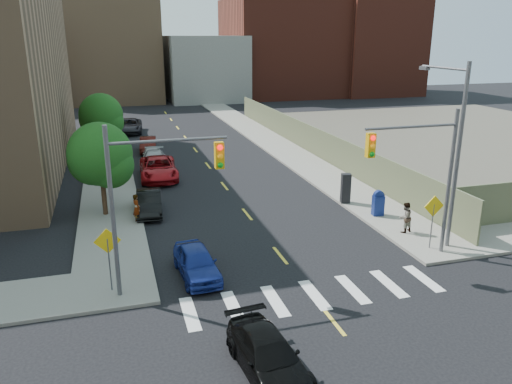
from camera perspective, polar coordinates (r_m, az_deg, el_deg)
ground at (r=17.76m, az=11.64°, el=-17.56°), size 160.00×160.00×0.00m
sidewalk_nw at (r=55.09m, az=-16.66°, el=6.29°), size 3.50×73.00×0.15m
sidewalk_ne at (r=57.10m, az=-0.83°, el=7.39°), size 3.50×73.00×0.15m
fence_north at (r=44.91m, az=6.11°, el=6.04°), size 0.12×44.00×2.50m
gravel_lot at (r=56.27m, az=22.97°, el=5.81°), size 36.00×42.00×0.06m
bg_bldg_west at (r=84.07m, az=-27.14°, el=12.86°), size 14.00×18.00×12.00m
bg_bldg_midwest at (r=84.72m, az=-16.04°, el=15.10°), size 14.00×16.00×15.00m
bg_bldg_center at (r=84.22m, az=-6.04°, el=13.94°), size 12.00×16.00×10.00m
bg_bldg_east at (r=89.61m, az=2.85°, el=16.14°), size 18.00×18.00×16.00m
bg_bldg_fareast at (r=94.26m, az=12.90°, el=16.42°), size 14.00×16.00×18.00m
smokestack at (r=96.32m, az=15.32°, el=19.25°), size 1.80×1.80×28.00m
signal_nw at (r=19.52m, az=-11.87°, el=0.55°), size 4.59×0.30×7.00m
signal_ne at (r=23.56m, az=18.51°, el=2.92°), size 4.59×0.30×7.00m
streetlight_ne at (r=25.42m, az=21.66°, el=5.20°), size 0.25×3.70×9.00m
warn_sign_nw at (r=20.82m, az=-16.56°, el=-6.17°), size 1.06×0.06×2.83m
warn_sign_ne at (r=25.35m, az=19.60°, el=-2.19°), size 1.06×0.06×2.83m
warn_sign_midwest at (r=33.66m, az=-16.76°, el=2.82°), size 1.06×0.06×2.83m
tree_west_near at (r=29.48m, az=-17.36°, el=3.72°), size 3.66×3.64×5.52m
tree_west_far at (r=44.22m, az=-17.27°, el=8.12°), size 3.66×3.64×5.52m
parked_car_blue at (r=22.03m, az=-6.80°, el=-7.98°), size 1.81×4.00×1.33m
parked_car_black at (r=30.04m, az=-12.12°, el=-1.20°), size 1.68×4.14×1.33m
parked_car_red at (r=37.21m, az=-11.09°, el=2.68°), size 2.85×5.76×1.57m
parked_car_silver at (r=40.48m, az=-11.55°, el=3.64°), size 2.27×4.62×1.29m
parked_car_white at (r=42.35m, az=-11.79°, el=4.22°), size 1.88×3.87×1.27m
parked_car_maroon at (r=46.18m, az=-12.23°, el=5.32°), size 1.80×4.14×1.32m
parked_car_grey at (r=55.89m, az=-14.24°, el=7.34°), size 2.92×5.58×1.50m
black_sedan at (r=16.25m, az=1.40°, el=-18.19°), size 2.14×4.40×1.23m
mailbox at (r=29.48m, az=13.79°, el=-1.25°), size 0.66×0.53×1.49m
payphone at (r=31.22m, az=10.21°, el=0.42°), size 0.63×0.55×1.85m
pedestrian_west at (r=28.34m, az=-13.49°, el=-1.81°), size 0.57×0.69×1.61m
pedestrian_east at (r=27.30m, az=16.69°, el=-2.80°), size 0.93×0.81×1.64m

